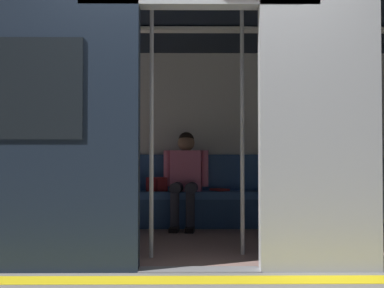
# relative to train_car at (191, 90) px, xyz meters

# --- Properties ---
(ground_plane) EXTENTS (60.00, 60.00, 0.00)m
(ground_plane) POSITION_rel_train_car_xyz_m (-0.06, 1.26, -1.54)
(ground_plane) COLOR gray
(platform_edge_strip) EXTENTS (8.00, 0.24, 0.01)m
(platform_edge_strip) POSITION_rel_train_car_xyz_m (-0.06, 1.56, -1.54)
(platform_edge_strip) COLOR yellow
(platform_edge_strip) RESTS_ON ground_plane
(train_car) EXTENTS (6.40, 2.87, 2.32)m
(train_car) POSITION_rel_train_car_xyz_m (0.00, 0.00, 0.00)
(train_car) COLOR #ADAFB5
(train_car) RESTS_ON ground_plane
(bench_seat) EXTENTS (2.94, 0.44, 0.44)m
(bench_seat) POSITION_rel_train_car_xyz_m (-0.06, -1.10, -1.20)
(bench_seat) COLOR #38609E
(bench_seat) RESTS_ON ground_plane
(person_seated) EXTENTS (0.55, 0.70, 1.17)m
(person_seated) POSITION_rel_train_car_xyz_m (0.06, -1.05, -0.88)
(person_seated) COLOR pink
(person_seated) RESTS_ON ground_plane
(handbag) EXTENTS (0.26, 0.15, 0.17)m
(handbag) POSITION_rel_train_car_xyz_m (0.41, -1.13, -1.01)
(handbag) COLOR maroon
(handbag) RESTS_ON bench_seat
(book) EXTENTS (0.25, 0.27, 0.03)m
(book) POSITION_rel_train_car_xyz_m (-0.37, -1.18, -1.09)
(book) COLOR #B22D2D
(book) RESTS_ON bench_seat
(grab_pole_door) EXTENTS (0.04, 0.04, 2.18)m
(grab_pole_door) POSITION_rel_train_car_xyz_m (0.34, 0.78, -0.45)
(grab_pole_door) COLOR silver
(grab_pole_door) RESTS_ON ground_plane
(grab_pole_far) EXTENTS (0.04, 0.04, 2.18)m
(grab_pole_far) POSITION_rel_train_car_xyz_m (-0.45, 0.65, -0.45)
(grab_pole_far) COLOR silver
(grab_pole_far) RESTS_ON ground_plane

